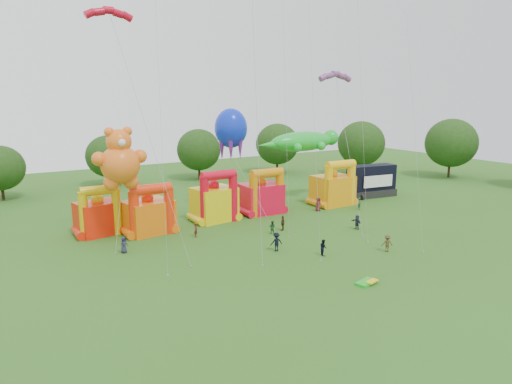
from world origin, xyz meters
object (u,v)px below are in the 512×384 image
teddy_bear_kite (120,178)px  spectator_4 (283,223)px  bouncy_castle_2 (215,201)px  gecko_kite (320,164)px  octopus_kite (236,146)px  stage_trailer (371,181)px  spectator_0 (124,245)px  bouncy_castle_0 (99,215)px

teddy_bear_kite → spectator_4: teddy_bear_kite is taller
bouncy_castle_2 → gecko_kite: 18.33m
octopus_kite → spectator_4: size_ratio=7.82×
teddy_bear_kite → stage_trailer: bearing=5.5°
spectator_0 → stage_trailer: bearing=-7.5°
bouncy_castle_2 → gecko_kite: size_ratio=0.46×
spectator_0 → spectator_4: 18.38m
bouncy_castle_0 → teddy_bear_kite: bearing=-74.9°
gecko_kite → spectator_0: size_ratio=8.43×
octopus_kite → spectator_0: (-18.16, -9.52, -8.22)m
bouncy_castle_0 → bouncy_castle_2: bouncy_castle_2 is taller
bouncy_castle_0 → spectator_0: bearing=-85.3°
octopus_kite → spectator_0: bearing=-152.3°
stage_trailer → teddy_bear_kite: 40.80m
bouncy_castle_0 → bouncy_castle_2: size_ratio=0.89×
gecko_kite → spectator_4: 16.89m
bouncy_castle_2 → octopus_kite: 8.70m
octopus_kite → bouncy_castle_2: bearing=-146.8°
spectator_0 → spectator_4: size_ratio=0.95×
bouncy_castle_2 → teddy_bear_kite: bearing=-164.6°
teddy_bear_kite → bouncy_castle_0: bearing=105.1°
stage_trailer → gecko_kite: (-9.69, 1.09, 3.28)m
teddy_bear_kite → octopus_kite: size_ratio=0.89×
gecko_kite → octopus_kite: 13.71m
spectator_0 → octopus_kite: bearing=10.8°
bouncy_castle_0 → stage_trailer: bouncy_castle_0 is taller
bouncy_castle_2 → stage_trailer: size_ratio=0.82×
teddy_bear_kite → spectator_4: (17.60, -4.62, -6.29)m
bouncy_castle_0 → octopus_kite: size_ratio=0.42×
stage_trailer → spectator_0: size_ratio=4.73×
teddy_bear_kite → spectator_0: (-0.70, -2.90, -6.33)m
stage_trailer → spectator_0: (-41.04, -6.78, -1.57)m
bouncy_castle_2 → octopus_kite: bearing=33.2°
stage_trailer → octopus_kite: 23.98m
bouncy_castle_0 → octopus_kite: (18.81, 1.60, 6.82)m
bouncy_castle_0 → stage_trailer: 41.71m
bouncy_castle_0 → bouncy_castle_2: (14.02, -1.54, 0.27)m
teddy_bear_kite → octopus_kite: 18.77m
spectator_0 → spectator_4: spectator_4 is taller
teddy_bear_kite → spectator_0: bearing=-103.6°
stage_trailer → bouncy_castle_0: bearing=178.4°
gecko_kite → octopus_kite: (-13.19, 1.65, 3.37)m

